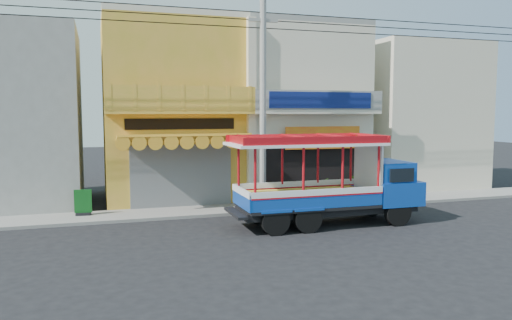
{
  "coord_description": "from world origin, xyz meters",
  "views": [
    {
      "loc": [
        -7.27,
        -15.54,
        4.04
      ],
      "look_at": [
        -1.54,
        2.5,
        2.21
      ],
      "focal_mm": 35.0,
      "sensor_mm": 36.0,
      "label": 1
    }
  ],
  "objects": [
    {
      "name": "ground",
      "position": [
        0.0,
        0.0,
        0.0
      ],
      "size": [
        90.0,
        90.0,
        0.0
      ],
      "primitive_type": "plane",
      "color": "black",
      "rests_on": "ground"
    },
    {
      "name": "sidewalk",
      "position": [
        0.0,
        4.0,
        0.06
      ],
      "size": [
        30.0,
        2.0,
        0.12
      ],
      "primitive_type": "cube",
      "color": "slate",
      "rests_on": "ground"
    },
    {
      "name": "shophouse_left",
      "position": [
        -4.0,
        7.96,
        4.11
      ],
      "size": [
        6.0,
        7.5,
        8.24
      ],
      "color": "gold",
      "rests_on": "ground"
    },
    {
      "name": "shophouse_right",
      "position": [
        2.0,
        7.96,
        4.11
      ],
      "size": [
        6.0,
        6.75,
        8.24
      ],
      "color": "beige",
      "rests_on": "ground"
    },
    {
      "name": "party_pilaster",
      "position": [
        -1.0,
        4.85,
        4.0
      ],
      "size": [
        0.35,
        0.3,
        8.0
      ],
      "primitive_type": "cube",
      "color": "beige",
      "rests_on": "ground"
    },
    {
      "name": "filler_building_left",
      "position": [
        -11.0,
        8.0,
        3.8
      ],
      "size": [
        6.0,
        6.0,
        7.6
      ],
      "primitive_type": "cube",
      "color": "gray",
      "rests_on": "ground"
    },
    {
      "name": "filler_building_right",
      "position": [
        9.0,
        8.0,
        3.8
      ],
      "size": [
        6.0,
        6.0,
        7.6
      ],
      "primitive_type": "cube",
      "color": "beige",
      "rests_on": "ground"
    },
    {
      "name": "utility_pole",
      "position": [
        -0.85,
        3.3,
        5.03
      ],
      "size": [
        28.0,
        0.26,
        9.0
      ],
      "color": "gray",
      "rests_on": "ground"
    },
    {
      "name": "songthaew_truck",
      "position": [
        0.98,
        0.49,
        1.56
      ],
      "size": [
        6.93,
        2.37,
        3.23
      ],
      "color": "black",
      "rests_on": "ground"
    },
    {
      "name": "green_sign",
      "position": [
        -7.88,
        4.29,
        0.53
      ],
      "size": [
        0.65,
        0.35,
        0.99
      ],
      "color": "black",
      "rests_on": "sidewalk"
    },
    {
      "name": "potted_plant_a",
      "position": [
        1.63,
        3.81,
        0.66
      ],
      "size": [
        1.28,
        1.29,
        1.08
      ],
      "primitive_type": "imported",
      "rotation": [
        0.0,
        0.0,
        0.85
      ],
      "color": "#2C5618",
      "rests_on": "sidewalk"
    },
    {
      "name": "potted_plant_b",
      "position": [
        3.75,
        4.34,
        0.64
      ],
      "size": [
        0.72,
        0.69,
        1.04
      ],
      "primitive_type": "imported",
      "rotation": [
        0.0,
        0.0,
        2.61
      ],
      "color": "#2C5618",
      "rests_on": "sidewalk"
    },
    {
      "name": "potted_plant_c",
      "position": [
        3.8,
        4.53,
        0.68
      ],
      "size": [
        0.77,
        0.77,
        1.13
      ],
      "primitive_type": "imported",
      "rotation": [
        0.0,
        0.0,
        4.46
      ],
      "color": "#2C5618",
      "rests_on": "sidewalk"
    }
  ]
}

